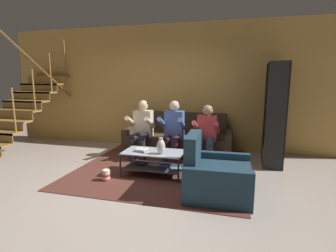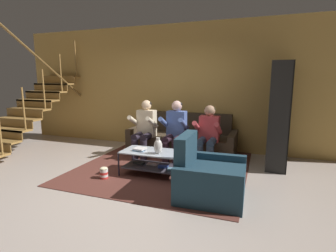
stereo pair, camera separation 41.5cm
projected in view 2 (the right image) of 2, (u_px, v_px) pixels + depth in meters
The scene contains 14 objects.
ground at pixel (126, 182), 4.25m from camera, with size 16.80×16.80×0.00m, color #B5A79C.
back_partition at pixel (175, 87), 6.27m from camera, with size 8.40×0.12×2.90m, color tan.
staircase_run at pixel (33, 103), 6.27m from camera, with size 1.09×2.88×2.84m.
couch at pixel (182, 141), 5.83m from camera, with size 2.33×0.89×0.88m.
person_seated_left at pixel (145, 127), 5.50m from camera, with size 0.50×0.58×1.20m.
person_seated_middle at pixel (175, 129), 5.27m from camera, with size 0.50×0.58×1.21m.
person_seated_right at pixel (208, 132), 5.05m from camera, with size 0.50×0.58×1.14m.
coffee_table at pixel (152, 159), 4.53m from camera, with size 1.04×0.56×0.42m.
area_rug at pixel (167, 164), 5.11m from camera, with size 3.03×3.39×0.01m.
vase at pixel (158, 146), 4.33m from camera, with size 0.14×0.14×0.27m.
book_stack at pixel (139, 149), 4.53m from camera, with size 0.22×0.20×0.05m.
bookshelf at pixel (281, 125), 4.95m from camera, with size 0.40×0.99×1.95m.
armchair at pixel (208, 178), 3.68m from camera, with size 0.93×0.97×0.88m.
popcorn_tub at pixel (104, 173), 4.36m from camera, with size 0.14×0.14×0.20m.
Camera 2 is at (2.02, -3.55, 1.64)m, focal length 28.00 mm.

